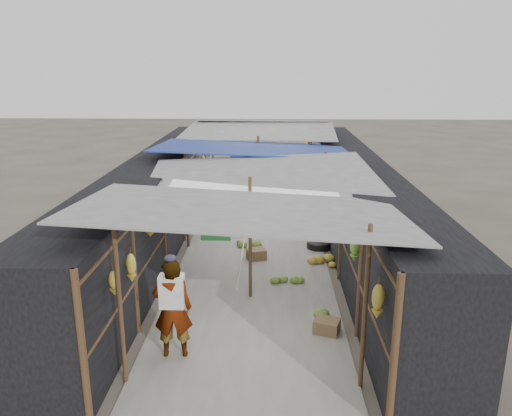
# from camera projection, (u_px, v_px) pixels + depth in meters

# --- Properties ---
(ground) EXTENTS (80.00, 80.00, 0.00)m
(ground) POSITION_uv_depth(u_px,v_px,m) (242.00, 384.00, 7.65)
(ground) COLOR #6B6356
(ground) RESTS_ON ground
(aisle_slab) EXTENTS (3.60, 16.00, 0.02)m
(aisle_slab) POSITION_uv_depth(u_px,v_px,m) (256.00, 241.00, 13.90)
(aisle_slab) COLOR #9E998E
(aisle_slab) RESTS_ON ground
(stall_left) EXTENTS (1.40, 15.00, 2.30)m
(stall_left) POSITION_uv_depth(u_px,v_px,m) (157.00, 201.00, 13.67)
(stall_left) COLOR black
(stall_left) RESTS_ON ground
(stall_right) EXTENTS (1.40, 15.00, 2.30)m
(stall_right) POSITION_uv_depth(u_px,v_px,m) (355.00, 202.00, 13.51)
(stall_right) COLOR black
(stall_right) RESTS_ON ground
(crate_near) EXTENTS (0.54, 0.48, 0.28)m
(crate_near) POSITION_uv_depth(u_px,v_px,m) (256.00, 254.00, 12.55)
(crate_near) COLOR #816142
(crate_near) RESTS_ON ground
(crate_mid) EXTENTS (0.54, 0.48, 0.27)m
(crate_mid) POSITION_uv_depth(u_px,v_px,m) (327.00, 327.00, 9.08)
(crate_mid) COLOR #816142
(crate_mid) RESTS_ON ground
(crate_back) EXTENTS (0.54, 0.49, 0.29)m
(crate_back) POSITION_uv_depth(u_px,v_px,m) (245.00, 204.00, 17.15)
(crate_back) COLOR #816142
(crate_back) RESTS_ON ground
(black_basin) EXTENTS (0.63, 0.63, 0.19)m
(black_basin) POSITION_uv_depth(u_px,v_px,m) (318.00, 245.00, 13.33)
(black_basin) COLOR black
(black_basin) RESTS_ON ground
(vendor_elderly) EXTENTS (0.67, 0.48, 1.74)m
(vendor_elderly) POSITION_uv_depth(u_px,v_px,m) (173.00, 309.00, 8.17)
(vendor_elderly) COLOR white
(vendor_elderly) RESTS_ON ground
(shopper_blue) EXTENTS (0.90, 0.72, 1.75)m
(shopper_blue) POSITION_uv_depth(u_px,v_px,m) (222.00, 187.00, 16.43)
(shopper_blue) COLOR navy
(shopper_blue) RESTS_ON ground
(vendor_seated) EXTENTS (0.58, 0.68, 0.91)m
(vendor_seated) POSITION_uv_depth(u_px,v_px,m) (303.00, 194.00, 17.16)
(vendor_seated) COLOR #443F3A
(vendor_seated) RESTS_ON ground
(market_canopy) EXTENTS (5.62, 15.20, 2.77)m
(market_canopy) POSITION_uv_depth(u_px,v_px,m) (257.00, 154.00, 13.57)
(market_canopy) COLOR brown
(market_canopy) RESTS_ON ground
(hanging_bananas) EXTENTS (3.96, 14.05, 0.83)m
(hanging_bananas) POSITION_uv_depth(u_px,v_px,m) (260.00, 182.00, 13.63)
(hanging_bananas) COLOR gold
(hanging_bananas) RESTS_ON ground
(floor_bananas) EXTENTS (4.03, 9.53, 0.35)m
(floor_bananas) POSITION_uv_depth(u_px,v_px,m) (271.00, 226.00, 14.72)
(floor_bananas) COLOR gold
(floor_bananas) RESTS_ON ground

